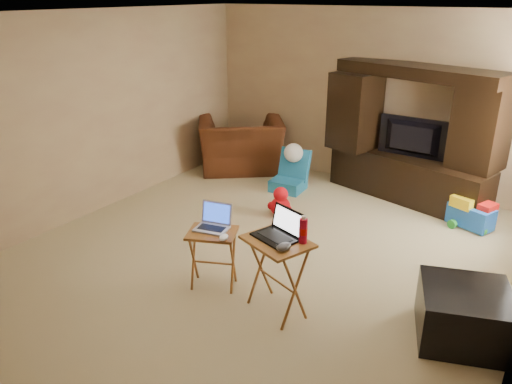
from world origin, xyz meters
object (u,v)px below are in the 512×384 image
Objects in this scene: recliner at (241,144)px; plush_toy at (281,202)px; tray_table_left at (213,259)px; child_rocker at (288,171)px; laptop_right at (275,226)px; push_toy at (471,212)px; television at (411,139)px; ottoman at (464,315)px; mouse_left at (224,237)px; mouse_right at (284,247)px; tray_table_right at (277,276)px; water_bottle at (303,231)px; entertainment_center at (412,135)px; laptop_left at (211,218)px.

recliner reaches higher than plush_toy.
tray_table_left reaches higher than plush_toy.
plush_toy is at bearing 75.92° from tray_table_left.
child_rocker is 1.59× the size of laptop_right.
recliner is at bearing -162.32° from push_toy.
television is 1.57× the size of tray_table_left.
tray_table_left is 1.57× the size of laptop_right.
tray_table_left is at bearing -167.45° from ottoman.
mouse_left is 0.68m from mouse_right.
tray_table_right is 5.99× the size of mouse_left.
mouse_left is at bearing -170.12° from water_bottle.
water_bottle is at bearing 70.71° from mouse_right.
ottoman reaches higher than plush_toy.
entertainment_center is at bearing 51.60° from tray_table_left.
television reaches higher than recliner.
child_rocker reaches higher than push_toy.
tray_table_right is (-0.14, -3.24, -0.55)m from entertainment_center.
water_bottle is (0.06, -3.16, -0.09)m from entertainment_center.
water_bottle is at bearing -10.75° from laptop_left.
laptop_right is at bearing 90.95° from recliner.
recliner is 4.67m from ottoman.
laptop_right is (1.33, -2.60, 0.54)m from child_rocker.
tray_table_right reaches higher than mouse_left.
tray_table_right is (-0.14, -3.20, -0.51)m from television.
laptop_left is 0.90m from mouse_right.
water_bottle is (2.66, -2.92, 0.40)m from recliner.
laptop_left reaches higher than mouse_left.
mouse_right is 0.66× the size of water_bottle.
mouse_left is (-0.68, -3.25, -0.26)m from television.
laptop_right is (0.72, -0.03, 0.13)m from laptop_left.
tray_table_left reaches higher than ottoman.
water_bottle is (0.20, 0.08, 0.47)m from tray_table_right.
television is at bearing 51.39° from tray_table_left.
push_toy is at bearing 88.86° from tray_table_right.
mouse_right is (0.17, -0.14, -0.09)m from laptop_right.
ottoman is at bearing 39.59° from tray_table_right.
push_toy is 3.63× the size of mouse_right.
plush_toy is 2.32m from push_toy.
plush_toy is at bearing 137.21° from laptop_right.
laptop_left reaches higher than tray_table_left.
tray_table_left is at bearing 170.62° from mouse_right.
ottoman is (1.34, -2.73, -0.68)m from entertainment_center.
laptop_left is 2.12× the size of mouse_right.
television is at bearing 91.01° from water_bottle.
laptop_right is 2.58× the size of mouse_right.
television is at bearing 89.74° from mouse_right.
laptop_right is (-0.18, -3.18, -0.04)m from television.
water_bottle is at bearing 32.46° from laptop_right.
tray_table_right is 0.83m from laptop_left.
laptop_left is (-0.90, -3.19, -0.20)m from entertainment_center.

